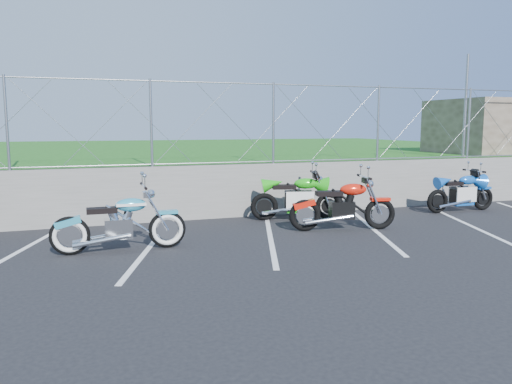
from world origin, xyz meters
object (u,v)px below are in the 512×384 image
object	(u,v)px
cruiser_turquoise	(121,225)
naked_orange	(344,207)
sportbike_green	(298,199)
sportbike_blue	(462,194)

from	to	relation	value
cruiser_turquoise	naked_orange	size ratio (longest dim) A/B	1.03
cruiser_turquoise	sportbike_green	world-z (taller)	cruiser_turquoise
sportbike_blue	cruiser_turquoise	bearing A→B (deg)	-170.95
naked_orange	sportbike_blue	world-z (taller)	naked_orange
sportbike_green	sportbike_blue	size ratio (longest dim) A/B	1.04
cruiser_turquoise	sportbike_blue	size ratio (longest dim) A/B	1.14
naked_orange	sportbike_blue	xyz separation A→B (m)	(4.05, 1.09, -0.03)
sportbike_green	sportbike_blue	xyz separation A→B (m)	(4.53, -0.31, -0.03)
cruiser_turquoise	naked_orange	distance (m)	4.67
cruiser_turquoise	sportbike_green	bearing A→B (deg)	22.35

